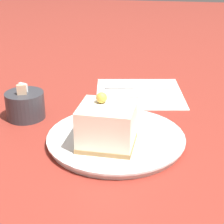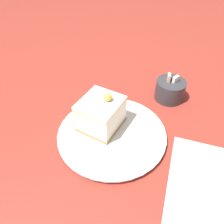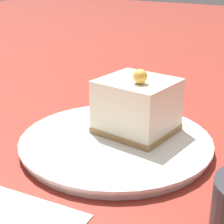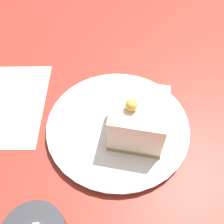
% 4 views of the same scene
% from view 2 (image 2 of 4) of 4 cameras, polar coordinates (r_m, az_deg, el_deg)
% --- Properties ---
extents(ground_plane, '(4.00, 4.00, 0.00)m').
position_cam_2_polar(ground_plane, '(0.56, -2.54, -6.13)').
color(ground_plane, maroon).
extents(plate, '(0.27, 0.27, 0.01)m').
position_cam_2_polar(plate, '(0.55, -0.03, -5.79)').
color(plate, silver).
rests_on(plate, ground_plane).
extents(cake_slice, '(0.10, 0.10, 0.10)m').
position_cam_2_polar(cake_slice, '(0.53, -2.93, -0.42)').
color(cake_slice, '#AD8451').
rests_on(cake_slice, plate).
extents(napkin, '(0.25, 0.25, 0.00)m').
position_cam_2_polar(napkin, '(0.52, 26.92, -17.40)').
color(napkin, white).
rests_on(napkin, ground_plane).
extents(fork, '(0.04, 0.16, 0.00)m').
position_cam_2_polar(fork, '(0.52, 23.75, -15.40)').
color(fork, silver).
rests_on(fork, napkin).
extents(sugar_bowl, '(0.08, 0.08, 0.08)m').
position_cam_2_polar(sugar_bowl, '(0.67, 14.89, 5.62)').
color(sugar_bowl, '#333338').
rests_on(sugar_bowl, ground_plane).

